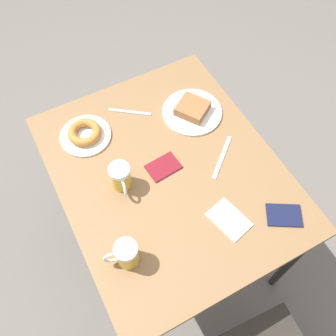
# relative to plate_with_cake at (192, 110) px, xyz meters

# --- Properties ---
(ground_plane) EXTENTS (8.00, 8.00, 0.00)m
(ground_plane) POSITION_rel_plate_with_cake_xyz_m (0.23, 0.21, -0.78)
(ground_plane) COLOR #666059
(table) EXTENTS (0.83, 1.02, 0.77)m
(table) POSITION_rel_plate_with_cake_xyz_m (0.23, 0.21, -0.08)
(table) COLOR olive
(table) RESTS_ON ground_plane
(plate_with_cake) EXTENTS (0.26, 0.26, 0.05)m
(plate_with_cake) POSITION_rel_plate_with_cake_xyz_m (0.00, 0.00, 0.00)
(plate_with_cake) COLOR white
(plate_with_cake) RESTS_ON table
(plate_with_donut) EXTENTS (0.21, 0.21, 0.05)m
(plate_with_donut) POSITION_rel_plate_with_cake_xyz_m (0.45, -0.10, 0.00)
(plate_with_donut) COLOR white
(plate_with_donut) RESTS_ON table
(beer_mug_left) EXTENTS (0.12, 0.08, 0.11)m
(beer_mug_left) POSITION_rel_plate_with_cake_xyz_m (0.52, 0.45, 0.04)
(beer_mug_left) COLOR gold
(beer_mug_left) RESTS_ON table
(beer_mug_center) EXTENTS (0.08, 0.12, 0.11)m
(beer_mug_center) POSITION_rel_plate_with_cake_xyz_m (0.41, 0.18, 0.04)
(beer_mug_center) COLOR gold
(beer_mug_center) RESTS_ON table
(napkin_folded) EXTENTS (0.13, 0.17, 0.00)m
(napkin_folded) POSITION_rel_plate_with_cake_xyz_m (0.13, 0.49, -0.01)
(napkin_folded) COLOR white
(napkin_folded) RESTS_ON table
(fork) EXTENTS (0.16, 0.12, 0.00)m
(fork) POSITION_rel_plate_with_cake_xyz_m (0.24, -0.13, -0.01)
(fork) COLOR silver
(fork) RESTS_ON table
(knife) EXTENTS (0.17, 0.15, 0.00)m
(knife) POSITION_rel_plate_with_cake_xyz_m (0.01, 0.25, -0.01)
(knife) COLOR silver
(knife) RESTS_ON table
(passport_near_edge) EXTENTS (0.15, 0.14, 0.01)m
(passport_near_edge) POSITION_rel_plate_with_cake_xyz_m (-0.06, 0.57, -0.01)
(passport_near_edge) COLOR #141938
(passport_near_edge) RESTS_ON table
(passport_far_edge) EXTENTS (0.13, 0.10, 0.01)m
(passport_far_edge) POSITION_rel_plate_with_cake_xyz_m (0.24, 0.18, -0.01)
(passport_far_edge) COLOR maroon
(passport_far_edge) RESTS_ON table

